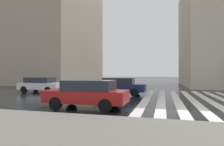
# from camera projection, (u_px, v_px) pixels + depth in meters

# --- Properties ---
(ground_plane) EXTENTS (220.00, 220.00, 0.00)m
(ground_plane) POSITION_uv_depth(u_px,v_px,m) (190.00, 109.00, 9.27)
(ground_plane) COLOR black
(zebra_crossing) EXTENTS (13.00, 7.50, 0.01)m
(zebra_crossing) POSITION_uv_depth(u_px,v_px,m) (200.00, 99.00, 12.84)
(zebra_crossing) COLOR silver
(zebra_crossing) RESTS_ON ground_plane
(haussmann_block_mid) EXTENTS (17.81, 27.19, 22.38)m
(haussmann_block_mid) POSITION_uv_depth(u_px,v_px,m) (23.00, 27.00, 37.28)
(haussmann_block_mid) COLOR tan
(haussmann_block_mid) RESTS_ON ground_plane
(car_navy) EXTENTS (1.85, 4.10, 1.41)m
(car_navy) POSITION_uv_depth(u_px,v_px,m) (120.00, 86.00, 15.82)
(car_navy) COLOR navy
(car_navy) RESTS_ON ground_plane
(car_white) EXTENTS (1.85, 4.10, 1.41)m
(car_white) POSITION_uv_depth(u_px,v_px,m) (41.00, 84.00, 17.80)
(car_white) COLOR silver
(car_white) RESTS_ON ground_plane
(car_red) EXTENTS (1.85, 4.10, 1.41)m
(car_red) POSITION_uv_depth(u_px,v_px,m) (87.00, 93.00, 9.61)
(car_red) COLOR maroon
(car_red) RESTS_ON ground_plane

